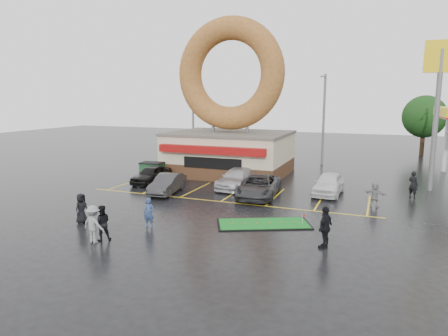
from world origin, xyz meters
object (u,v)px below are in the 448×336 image
at_px(car_black, 151,175).
at_px(person_blue, 149,213).
at_px(streetlight_mid, 324,117).
at_px(person_cameraman, 325,227).
at_px(putting_green, 263,224).
at_px(car_dgrey, 167,184).
at_px(car_grey, 259,186).
at_px(car_white, 329,184).
at_px(car_silver, 237,178).
at_px(dumpster, 152,171).
at_px(shell_sign, 439,87).
at_px(streetlight_left, 193,115).
at_px(donut_shop, 230,123).

distance_m(car_black, person_blue, 11.06).
xyz_separation_m(streetlight_mid, car_black, (-11.20, -14.28, -4.09)).
relative_size(person_cameraman, putting_green, 0.36).
relative_size(car_dgrey, car_grey, 0.78).
distance_m(streetlight_mid, car_dgrey, 19.16).
relative_size(car_white, person_blue, 2.87).
bearing_deg(car_silver, dumpster, 177.43).
bearing_deg(person_cameraman, person_blue, -69.29).
bearing_deg(car_black, streetlight_mid, 54.91).
bearing_deg(car_white, putting_green, -102.96).
height_order(person_blue, putting_green, person_blue).
height_order(shell_sign, car_silver, shell_sign).
bearing_deg(streetlight_mid, car_black, -128.11).
bearing_deg(car_white, person_blue, -122.63).
relative_size(streetlight_left, person_blue, 5.85).
distance_m(streetlight_left, car_white, 20.56).
xyz_separation_m(person_blue, dumpster, (-6.65, 11.13, -0.12)).
xyz_separation_m(shell_sign, person_cameraman, (-5.60, -14.46, -6.41)).
height_order(car_black, car_silver, car_silver).
height_order(car_grey, car_white, car_white).
bearing_deg(streetlight_mid, donut_shop, -131.38).
bearing_deg(car_grey, car_dgrey, -173.15).
xyz_separation_m(streetlight_left, car_white, (16.27, -11.92, -4.03)).
distance_m(streetlight_mid, car_silver, 14.55).
bearing_deg(donut_shop, car_silver, -64.07).
distance_m(streetlight_left, car_dgrey, 17.21).
bearing_deg(streetlight_mid, putting_green, -90.21).
bearing_deg(car_grey, streetlight_left, 124.35).
bearing_deg(car_grey, car_silver, 132.35).
height_order(car_black, car_white, car_white).
relative_size(streetlight_left, car_dgrey, 2.19).
distance_m(donut_shop, dumpster, 7.92).
bearing_deg(putting_green, streetlight_left, 124.68).
bearing_deg(car_dgrey, person_blue, -74.23).
bearing_deg(streetlight_left, car_white, -36.23).
distance_m(streetlight_mid, car_grey, 16.05).
height_order(shell_sign, car_dgrey, shell_sign).
relative_size(shell_sign, car_white, 2.40).
relative_size(car_grey, putting_green, 0.99).
height_order(donut_shop, streetlight_left, donut_shop).
bearing_deg(car_dgrey, streetlight_left, 103.09).
relative_size(car_black, car_dgrey, 0.99).
bearing_deg(dumpster, car_black, -67.20).
height_order(streetlight_left, streetlight_mid, same).
distance_m(streetlight_mid, car_black, 18.60).
distance_m(donut_shop, streetlight_mid, 10.59).
bearing_deg(shell_sign, car_white, -149.29).
xyz_separation_m(car_grey, car_white, (4.34, 2.47, 0.02)).
distance_m(shell_sign, person_cameraman, 16.78).
distance_m(shell_sign, putting_green, 16.89).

